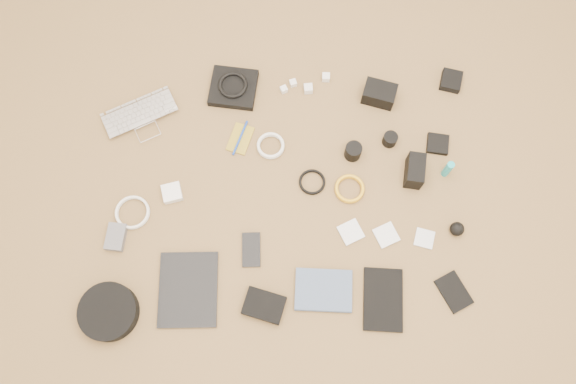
{
  "coord_description": "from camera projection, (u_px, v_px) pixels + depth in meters",
  "views": [
    {
      "loc": [
        -0.03,
        -0.65,
        2.05
      ],
      "look_at": [
        0.01,
        0.01,
        0.02
      ],
      "focal_mm": 35.0,
      "sensor_mm": 36.0,
      "label": 1
    }
  ],
  "objects": [
    {
      "name": "laptop",
      "position": [
        144.0,
        122.0,
        2.23
      ],
      "size": [
        0.35,
        0.3,
        0.02
      ],
      "primitive_type": "imported",
      "rotation": [
        0.0,
        0.0,
        0.4
      ],
      "color": "#BBBABF",
      "rests_on": "ground"
    },
    {
      "name": "power_brick",
      "position": [
        172.0,
        193.0,
        2.14
      ],
      "size": [
        0.08,
        0.08,
        0.03
      ],
      "primitive_type": "cube",
      "rotation": [
        0.0,
        0.0,
        0.2
      ],
      "color": "white",
      "rests_on": "ground"
    },
    {
      "name": "headphone_pouch",
      "position": [
        233.0,
        88.0,
        2.27
      ],
      "size": [
        0.21,
        0.2,
        0.03
      ],
      "primitive_type": "cube",
      "rotation": [
        0.0,
        0.0,
        -0.19
      ],
      "color": "black",
      "rests_on": "ground"
    },
    {
      "name": "dslr_camera",
      "position": [
        379.0,
        94.0,
        2.24
      ],
      "size": [
        0.15,
        0.13,
        0.07
      ],
      "primitive_type": "cube",
      "rotation": [
        0.0,
        0.0,
        -0.34
      ],
      "color": "black",
      "rests_on": "ground"
    },
    {
      "name": "charger_a",
      "position": [
        284.0,
        89.0,
        2.28
      ],
      "size": [
        0.03,
        0.03,
        0.02
      ],
      "primitive_type": "cube",
      "rotation": [
        0.0,
        0.0,
        0.38
      ],
      "color": "white",
      "rests_on": "ground"
    },
    {
      "name": "notebook_black_b",
      "position": [
        454.0,
        292.0,
        2.03
      ],
      "size": [
        0.14,
        0.16,
        0.01
      ],
      "primitive_type": "cube",
      "rotation": [
        0.0,
        0.0,
        0.43
      ],
      "color": "black",
      "rests_on": "ground"
    },
    {
      "name": "paperback",
      "position": [
        323.0,
        312.0,
        2.0
      ],
      "size": [
        0.22,
        0.17,
        0.02
      ],
      "primitive_type": "imported",
      "rotation": [
        0.0,
        0.0,
        1.47
      ],
      "color": "#445573",
      "rests_on": "ground"
    },
    {
      "name": "charger_b",
      "position": [
        308.0,
        89.0,
        2.27
      ],
      "size": [
        0.04,
        0.04,
        0.03
      ],
      "primitive_type": "cube",
      "rotation": [
        0.0,
        0.0,
        0.04
      ],
      "color": "white",
      "rests_on": "ground"
    },
    {
      "name": "tablet",
      "position": [
        188.0,
        289.0,
        2.03
      ],
      "size": [
        0.22,
        0.28,
        0.01
      ],
      "primitive_type": "cube",
      "rotation": [
        0.0,
        0.0,
        -0.04
      ],
      "color": "black",
      "rests_on": "ground"
    },
    {
      "name": "charger_c",
      "position": [
        326.0,
        77.0,
        2.29
      ],
      "size": [
        0.03,
        0.03,
        0.03
      ],
      "primitive_type": "cube",
      "rotation": [
        0.0,
        0.0,
        -0.09
      ],
      "color": "white",
      "rests_on": "ground"
    },
    {
      "name": "lens_cleaner",
      "position": [
        448.0,
        169.0,
        2.13
      ],
      "size": [
        0.03,
        0.03,
        0.1
      ],
      "primitive_type": "cylinder",
      "rotation": [
        0.0,
        0.0,
        -0.12
      ],
      "color": "#1AA0AB",
      "rests_on": "ground"
    },
    {
      "name": "lens_a",
      "position": [
        353.0,
        151.0,
        2.17
      ],
      "size": [
        0.07,
        0.07,
        0.07
      ],
      "primitive_type": "cylinder",
      "rotation": [
        0.0,
        0.0,
        -0.05
      ],
      "color": "black",
      "rests_on": "ground"
    },
    {
      "name": "cable_white_a",
      "position": [
        271.0,
        146.0,
        2.2
      ],
      "size": [
        0.12,
        0.12,
        0.01
      ],
      "primitive_type": "torus",
      "rotation": [
        0.0,
        0.0,
        0.14
      ],
      "color": "white",
      "rests_on": "ground"
    },
    {
      "name": "notebook_black_a",
      "position": [
        383.0,
        299.0,
        2.02
      ],
      "size": [
        0.16,
        0.24,
        0.02
      ],
      "primitive_type": "cube",
      "rotation": [
        0.0,
        0.0,
        -0.12
      ],
      "color": "black",
      "rests_on": "ground"
    },
    {
      "name": "drive_case",
      "position": [
        264.0,
        305.0,
        2.0
      ],
      "size": [
        0.17,
        0.14,
        0.04
      ],
      "primitive_type": "cube",
      "rotation": [
        0.0,
        0.0,
        -0.35
      ],
      "color": "black",
      "rests_on": "ground"
    },
    {
      "name": "cable_white_b",
      "position": [
        133.0,
        213.0,
        2.12
      ],
      "size": [
        0.15,
        0.15,
        0.01
      ],
      "primitive_type": "torus",
      "rotation": [
        0.0,
        0.0,
        0.17
      ],
      "color": "white",
      "rests_on": "ground"
    },
    {
      "name": "cable_yellow",
      "position": [
        349.0,
        189.0,
        2.15
      ],
      "size": [
        0.15,
        0.15,
        0.01
      ],
      "primitive_type": "torus",
      "rotation": [
        0.0,
        0.0,
        -0.37
      ],
      "color": "gold",
      "rests_on": "ground"
    },
    {
      "name": "headphone_case",
      "position": [
        109.0,
        312.0,
        1.99
      ],
      "size": [
        0.26,
        0.26,
        0.06
      ],
      "primitive_type": "cylinder",
      "rotation": [
        0.0,
        0.0,
        -0.29
      ],
      "color": "black",
      "rests_on": "ground"
    },
    {
      "name": "card_reader",
      "position": [
        438.0,
        144.0,
        2.2
      ],
      "size": [
        0.1,
        0.1,
        0.02
      ],
      "primitive_type": "cube",
      "rotation": [
        0.0,
        0.0,
        -0.21
      ],
      "color": "black",
      "rests_on": "ground"
    },
    {
      "name": "battery_charger",
      "position": [
        116.0,
        237.0,
        2.08
      ],
      "size": [
        0.08,
        0.11,
        0.03
      ],
      "primitive_type": "cube",
      "rotation": [
        0.0,
        0.0,
        -0.17
      ],
      "color": "#56555A",
      "rests_on": "ground"
    },
    {
      "name": "cable_black",
      "position": [
        312.0,
        182.0,
        2.16
      ],
      "size": [
        0.12,
        0.12,
        0.01
      ],
      "primitive_type": "torus",
      "rotation": [
        0.0,
        0.0,
        -0.16
      ],
      "color": "black",
      "rests_on": "ground"
    },
    {
      "name": "filter_case_mid",
      "position": [
        386.0,
        235.0,
        2.1
      ],
      "size": [
        0.1,
        0.1,
        0.01
      ],
      "primitive_type": "cube",
      "rotation": [
        0.0,
        0.0,
        0.38
      ],
      "color": "silver",
      "rests_on": "ground"
    },
    {
      "name": "lens_pouch",
      "position": [
        451.0,
        81.0,
        2.28
      ],
      "size": [
        0.1,
        0.11,
        0.03
      ],
      "primitive_type": "cube",
      "rotation": [
        0.0,
        0.0,
        -0.31
      ],
      "color": "black",
      "rests_on": "ground"
    },
    {
      "name": "notebook_olive",
      "position": [
        240.0,
        139.0,
        2.22
      ],
      "size": [
        0.12,
        0.14,
        0.01
      ],
      "primitive_type": "cube",
      "rotation": [
        0.0,
        0.0,
        -0.37
      ],
      "color": "olive",
      "rests_on": "ground"
    },
    {
      "name": "filter_case_left",
      "position": [
        351.0,
        232.0,
        2.1
      ],
      "size": [
        0.1,
        0.1,
        0.01
      ],
      "primitive_type": "cube",
      "rotation": [
        0.0,
        0.0,
        0.4
      ],
      "color": "silver",
      "rests_on": "ground"
    },
    {
      "name": "flash",
      "position": [
        415.0,
        171.0,
        2.13
      ],
      "size": [
        0.09,
        0.13,
        0.09
      ],
      "primitive_type": "cube",
      "rotation": [
        0.0,
        0.0,
        -0.21
      ],
      "color": "black",
      "rests_on": "ground"
    },
    {
      "name": "charger_d",
      "position": [
        293.0,
        83.0,
        2.28
      ],
      "size": [
        0.03,
        0.03,
        0.02
      ],
      "primitive_type": "cube",
      "rotation": [
        0.0,
        0.0,
        0.26
      ],
      "color": "white",
      "rests_on": "ground"
    },
    {
      "name": "lens_b",
      "position": [
        390.0,
        139.0,
        2.19
      ],
      "size": [
        0.07,
        0.07,
        0.05
      ],
      "primitive_type": "cylinder",
      "rotation": [
        0.0,
        0.0,
        -0.43
      ],
      "color": "black",
      "rests_on": "ground"
    },
    {
      "name": "filter_case_right",
      "position": [
        424.0,
        239.0,
        2.09
      ],
      "size": [
        0.09,
        0.09,
        0.01
      ],
      "primitive_type": "cube",
      "rotation": [
        0.0,
        0.0,
        -0.32
      ],
      "color": "silver",
      "rests_on": "ground"
    },
    {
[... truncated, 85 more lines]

